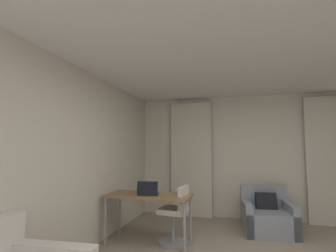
{
  "coord_description": "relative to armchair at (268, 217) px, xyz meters",
  "views": [
    {
      "loc": [
        -0.37,
        -2.75,
        1.45
      ],
      "look_at": [
        -1.42,
        1.1,
        1.81
      ],
      "focal_mm": 27.39,
      "sensor_mm": 36.0,
      "label": 1
    }
  ],
  "objects": [
    {
      "name": "armchair",
      "position": [
        0.0,
        0.0,
        0.0
      ],
      "size": [
        0.91,
        0.91,
        0.77
      ],
      "color": "gray",
      "rests_on": "ground"
    },
    {
      "name": "wall_window",
      "position": [
        -0.11,
        0.84,
        1.04
      ],
      "size": [
        5.12,
        0.06,
        2.6
      ],
      "color": "beige",
      "rests_on": "ground"
    },
    {
      "name": "desk",
      "position": [
        -1.86,
        -1.01,
        0.42
      ],
      "size": [
        1.34,
        0.6,
        0.74
      ],
      "color": "olive",
      "rests_on": "ground"
    },
    {
      "name": "ceiling",
      "position": [
        -0.11,
        -2.19,
        2.37
      ],
      "size": [
        5.12,
        6.12,
        0.06
      ],
      "primitive_type": "cube",
      "color": "white",
      "rests_on": "wall_left"
    },
    {
      "name": "desk_chair",
      "position": [
        -1.44,
        -0.96,
        0.13
      ],
      "size": [
        0.48,
        0.48,
        0.88
      ],
      "color": "gray",
      "rests_on": "ground"
    },
    {
      "name": "curtain_left_panel",
      "position": [
        -1.48,
        0.71,
        0.99
      ],
      "size": [
        0.9,
        0.06,
        2.5
      ],
      "color": "beige",
      "rests_on": "ground"
    },
    {
      "name": "curtain_right_panel",
      "position": [
        1.27,
        0.71,
        0.99
      ],
      "size": [
        0.9,
        0.06,
        2.5
      ],
      "color": "beige",
      "rests_on": "ground"
    },
    {
      "name": "wall_left",
      "position": [
        -2.64,
        -2.19,
        1.04
      ],
      "size": [
        0.06,
        6.12,
        2.6
      ],
      "color": "beige",
      "rests_on": "ground"
    },
    {
      "name": "laptop",
      "position": [
        -1.85,
        -1.09,
        0.53
      ],
      "size": [
        0.36,
        0.3,
        0.22
      ],
      "color": "#2D2D33",
      "rests_on": "desk"
    }
  ]
}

